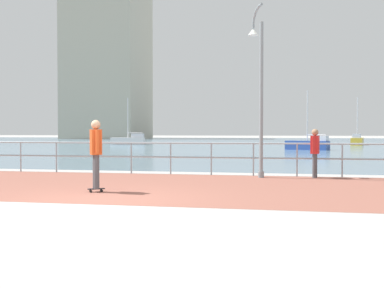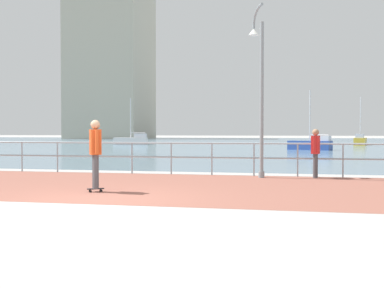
{
  "view_description": "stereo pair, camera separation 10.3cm",
  "coord_description": "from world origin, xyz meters",
  "px_view_note": "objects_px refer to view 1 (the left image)",
  "views": [
    {
      "loc": [
        3.84,
        -9.48,
        1.46
      ],
      "look_at": [
        1.23,
        3.71,
        1.1
      ],
      "focal_mm": 44.42,
      "sensor_mm": 36.0,
      "label": 1
    },
    {
      "loc": [
        3.94,
        -9.46,
        1.46
      ],
      "look_at": [
        1.23,
        3.71,
        1.1
      ],
      "focal_mm": 44.42,
      "sensor_mm": 36.0,
      "label": 2
    }
  ],
  "objects_px": {
    "sailboat_navy": "(129,140)",
    "sailboat_red": "(309,144)",
    "lamppost": "(259,82)",
    "sailboat_ivory": "(357,141)",
    "skateboarder": "(96,149)",
    "bystander": "(315,149)"
  },
  "relations": [
    {
      "from": "skateboarder",
      "to": "sailboat_red",
      "type": "bearing_deg",
      "value": 77.29
    },
    {
      "from": "sailboat_ivory",
      "to": "sailboat_navy",
      "type": "bearing_deg",
      "value": -173.11
    },
    {
      "from": "skateboarder",
      "to": "sailboat_ivory",
      "type": "bearing_deg",
      "value": 74.11
    },
    {
      "from": "skateboarder",
      "to": "sailboat_ivory",
      "type": "xyz_separation_m",
      "value": [
        11.79,
        41.44,
        -0.56
      ]
    },
    {
      "from": "lamppost",
      "to": "sailboat_red",
      "type": "height_order",
      "value": "lamppost"
    },
    {
      "from": "lamppost",
      "to": "bystander",
      "type": "xyz_separation_m",
      "value": [
        1.74,
        0.11,
        -2.13
      ]
    },
    {
      "from": "lamppost",
      "to": "sailboat_navy",
      "type": "height_order",
      "value": "lamppost"
    },
    {
      "from": "lamppost",
      "to": "skateboarder",
      "type": "height_order",
      "value": "lamppost"
    },
    {
      "from": "skateboarder",
      "to": "sailboat_ivory",
      "type": "relative_size",
      "value": 0.34
    },
    {
      "from": "sailboat_navy",
      "to": "sailboat_red",
      "type": "height_order",
      "value": "sailboat_navy"
    },
    {
      "from": "sailboat_red",
      "to": "sailboat_navy",
      "type": "bearing_deg",
      "value": 149.36
    },
    {
      "from": "lamppost",
      "to": "skateboarder",
      "type": "bearing_deg",
      "value": -128.63
    },
    {
      "from": "bystander",
      "to": "sailboat_navy",
      "type": "relative_size",
      "value": 0.3
    },
    {
      "from": "skateboarder",
      "to": "bystander",
      "type": "height_order",
      "value": "skateboarder"
    },
    {
      "from": "sailboat_navy",
      "to": "lamppost",
      "type": "bearing_deg",
      "value": -64.99
    },
    {
      "from": "sailboat_navy",
      "to": "bystander",
      "type": "bearing_deg",
      "value": -62.54
    },
    {
      "from": "sailboat_navy",
      "to": "sailboat_ivory",
      "type": "height_order",
      "value": "sailboat_navy"
    },
    {
      "from": "lamppost",
      "to": "sailboat_ivory",
      "type": "height_order",
      "value": "lamppost"
    },
    {
      "from": "bystander",
      "to": "sailboat_ivory",
      "type": "bearing_deg",
      "value": 80.08
    },
    {
      "from": "sailboat_ivory",
      "to": "lamppost",
      "type": "bearing_deg",
      "value": -102.5
    },
    {
      "from": "skateboarder",
      "to": "lamppost",
      "type": "bearing_deg",
      "value": 51.37
    },
    {
      "from": "lamppost",
      "to": "sailboat_red",
      "type": "relative_size",
      "value": 1.17
    }
  ]
}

